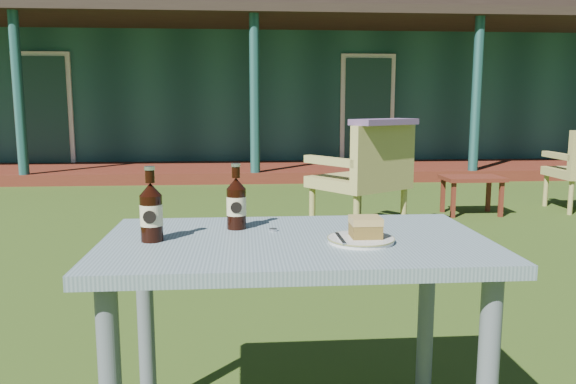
{
  "coord_description": "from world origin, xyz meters",
  "views": [
    {
      "loc": [
        -0.16,
        -3.3,
        1.13
      ],
      "look_at": [
        0.0,
        -1.3,
        0.82
      ],
      "focal_mm": 35.0,
      "sensor_mm": 36.0,
      "label": 1
    }
  ],
  "objects": [
    {
      "name": "ground",
      "position": [
        0.0,
        0.0,
        0.0
      ],
      "size": [
        80.0,
        80.0,
        0.0
      ],
      "primitive_type": "plane",
      "color": "#334916"
    },
    {
      "name": "pavilion",
      "position": [
        -0.0,
        9.39,
        1.61
      ],
      "size": [
        15.8,
        8.3,
        3.45
      ],
      "color": "#1B4642",
      "rests_on": "ground"
    },
    {
      "name": "tree_mid",
      "position": [
        3.0,
        18.5,
        4.75
      ],
      "size": [
        0.28,
        0.28,
        9.5
      ],
      "primitive_type": "cylinder",
      "color": "brown",
      "rests_on": "ground"
    },
    {
      "name": "cafe_table",
      "position": [
        0.0,
        -1.6,
        0.62
      ],
      "size": [
        1.2,
        0.7,
        0.72
      ],
      "color": "slate",
      "rests_on": "ground"
    },
    {
      "name": "plate",
      "position": [
        0.19,
        -1.66,
        0.73
      ],
      "size": [
        0.2,
        0.2,
        0.01
      ],
      "color": "silver",
      "rests_on": "cafe_table"
    },
    {
      "name": "cake_slice",
      "position": [
        0.21,
        -1.66,
        0.77
      ],
      "size": [
        0.09,
        0.09,
        0.06
      ],
      "color": "brown",
      "rests_on": "plate"
    },
    {
      "name": "fork",
      "position": [
        0.13,
        -1.67,
        0.74
      ],
      "size": [
        0.01,
        0.14,
        0.0
      ],
      "primitive_type": "cube",
      "rotation": [
        0.0,
        0.0,
        0.01
      ],
      "color": "silver",
      "rests_on": "plate"
    },
    {
      "name": "cola_bottle_near",
      "position": [
        -0.18,
        -1.45,
        0.81
      ],
      "size": [
        0.07,
        0.07,
        0.22
      ],
      "color": "black",
      "rests_on": "cafe_table"
    },
    {
      "name": "cola_bottle_far",
      "position": [
        -0.44,
        -1.6,
        0.81
      ],
      "size": [
        0.07,
        0.07,
        0.23
      ],
      "color": "black",
      "rests_on": "cafe_table"
    },
    {
      "name": "bottle_cap",
      "position": [
        -0.06,
        -1.49,
        0.72
      ],
      "size": [
        0.03,
        0.03,
        0.01
      ],
      "primitive_type": "cylinder",
      "color": "silver",
      "rests_on": "cafe_table"
    },
    {
      "name": "armchair_left",
      "position": [
        0.91,
        1.54,
        0.54
      ],
      "size": [
        0.97,
        0.96,
        0.96
      ],
      "color": "#A29951",
      "rests_on": "ground"
    },
    {
      "name": "floral_throw",
      "position": [
        1.02,
        1.38,
        0.99
      ],
      "size": [
        0.65,
        0.55,
        0.05
      ],
      "primitive_type": "cube",
      "rotation": [
        0.0,
        0.0,
        3.74
      ],
      "color": "#62466F",
      "rests_on": "armchair_left"
    },
    {
      "name": "side_table",
      "position": [
        2.19,
        2.28,
        0.34
      ],
      "size": [
        0.6,
        0.4,
        0.4
      ],
      "color": "#5A2116",
      "rests_on": "ground"
    }
  ]
}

